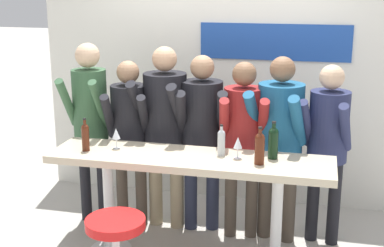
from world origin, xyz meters
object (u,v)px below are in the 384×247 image
wine_bottle_1 (85,136)px  wine_bottle_2 (273,141)px  person_left (129,126)px  person_center_left (165,119)px  person_far_right (328,136)px  wine_bottle_0 (221,141)px  bar_stool (116,245)px  person_center (202,125)px  wine_glass_0 (238,143)px  person_far_left (90,112)px  wine_bottle_3 (260,147)px  tasting_table (190,174)px  person_center_right (243,132)px  person_right (279,131)px  wine_glass_1 (116,134)px

wine_bottle_1 → wine_bottle_2: 1.53m
person_left → person_center_left: (0.33, 0.06, 0.07)m
person_far_right → wine_bottle_0: person_far_right is taller
person_center_left → person_far_right: 1.46m
bar_stool → wine_bottle_1: (-0.47, 0.57, 0.64)m
wine_bottle_1 → person_center: bearing=38.8°
wine_glass_0 → person_center_left: bearing=143.7°
person_far_left → wine_bottle_3: bearing=-23.6°
tasting_table → person_center: person_center is taller
person_center_left → person_center_right: 0.74m
tasting_table → wine_bottle_3: bearing=-5.7°
tasting_table → wine_bottle_1: bearing=-176.0°
bar_stool → wine_bottle_1: size_ratio=2.25×
bar_stool → person_left: person_left is taller
person_far_left → person_left: person_far_left is taller
person_center_left → wine_glass_0: person_center_left is taller
person_far_left → wine_bottle_2: (1.75, -0.44, -0.03)m
person_left → person_right: size_ratio=0.95×
tasting_table → wine_glass_1: size_ratio=13.01×
wine_bottle_2 → wine_bottle_3: size_ratio=1.03×
wine_bottle_2 → wine_bottle_0: bearing=-177.7°
wine_glass_0 → person_far_right: bearing=39.6°
person_far_right → wine_bottle_3: (-0.51, -0.66, 0.06)m
tasting_table → person_right: (0.67, 0.57, 0.25)m
tasting_table → wine_bottle_3: 0.64m
wine_bottle_1 → wine_bottle_2: size_ratio=0.91×
person_center_right → wine_bottle_2: person_center_right is taller
person_left → person_center_left: bearing=0.3°
tasting_table → person_far_left: 1.26m
tasting_table → person_far_left: size_ratio=1.32×
person_right → wine_glass_1: 1.41m
person_center_left → wine_glass_0: (0.77, -0.56, -0.01)m
tasting_table → person_left: person_left is taller
wine_bottle_0 → wine_glass_0: 0.15m
person_center_left → person_center: person_center_left is taller
bar_stool → wine_bottle_3: 1.30m
tasting_table → person_center: bearing=93.2°
wine_bottle_3 → tasting_table: bearing=174.3°
wine_bottle_0 → wine_bottle_1: wine_bottle_1 is taller
person_far_right → wine_bottle_2: size_ratio=5.31×
wine_bottle_1 → wine_glass_1: size_ratio=1.57×
person_center_left → wine_glass_0: size_ratio=9.78×
bar_stool → person_center: bearing=73.6°
person_left → wine_bottle_1: size_ratio=5.75×
person_far_left → wine_bottle_1: size_ratio=6.28×
person_left → person_right: (1.37, 0.03, 0.04)m
person_center_right → wine_bottle_3: bearing=-79.5°
person_center_left → person_center: 0.35m
person_center_left → wine_bottle_2: bearing=-19.6°
wine_glass_1 → wine_bottle_1: bearing=-154.0°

